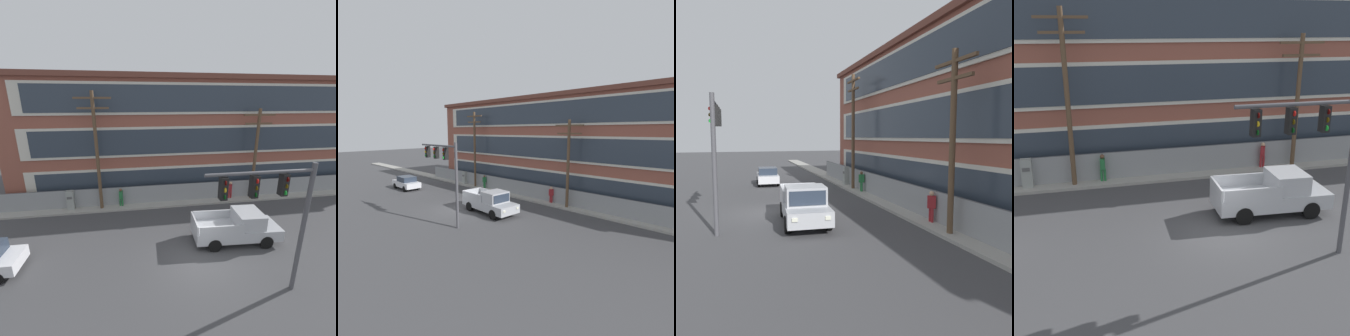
{
  "view_description": "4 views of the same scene",
  "coord_description": "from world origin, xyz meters",
  "views": [
    {
      "loc": [
        -3.26,
        -10.05,
        8.52
      ],
      "look_at": [
        -0.76,
        5.35,
        3.83
      ],
      "focal_mm": 24.0,
      "sensor_mm": 36.0,
      "label": 1
    },
    {
      "loc": [
        18.96,
        -13.2,
        6.96
      ],
      "look_at": [
        3.24,
        3.16,
        3.74
      ],
      "focal_mm": 28.0,
      "sensor_mm": 36.0,
      "label": 2
    },
    {
      "loc": [
        18.86,
        -1.47,
        4.32
      ],
      "look_at": [
        3.29,
        3.48,
        2.75
      ],
      "focal_mm": 35.0,
      "sensor_mm": 36.0,
      "label": 3
    },
    {
      "loc": [
        -5.59,
        -14.95,
        8.33
      ],
      "look_at": [
        -0.86,
        3.39,
        1.9
      ],
      "focal_mm": 45.0,
      "sensor_mm": 36.0,
      "label": 4
    }
  ],
  "objects": [
    {
      "name": "brick_mill_building",
      "position": [
        6.47,
        13.98,
        5.32
      ],
      "size": [
        40.25,
        11.84,
        10.61
      ],
      "color": "brown",
      "rests_on": "ground"
    },
    {
      "name": "sidewalk_building_side",
      "position": [
        0.0,
        7.48,
        0.08
      ],
      "size": [
        80.0,
        1.75,
        0.16
      ],
      "primitive_type": "cube",
      "color": "#9E9B93",
      "rests_on": "ground"
    },
    {
      "name": "utility_pole_near_corner",
      "position": [
        -5.9,
        7.16,
        5.11
      ],
      "size": [
        2.61,
        0.26,
        9.21
      ],
      "color": "brown",
      "rests_on": "ground"
    },
    {
      "name": "pedestrian_by_fence",
      "position": [
        -4.35,
        7.3,
        0.97
      ],
      "size": [
        0.32,
        0.43,
        1.69
      ],
      "color": "#236B38",
      "rests_on": "ground"
    },
    {
      "name": "traffic_signal_mast",
      "position": [
        2.45,
        -2.55,
        4.47
      ],
      "size": [
        4.65,
        0.43,
        6.17
      ],
      "color": "#4C4C51",
      "rests_on": "ground"
    },
    {
      "name": "utility_pole_midblock",
      "position": [
        7.05,
        7.09,
        4.45
      ],
      "size": [
        2.72,
        0.26,
        7.93
      ],
      "color": "brown",
      "rests_on": "ground"
    },
    {
      "name": "electrical_cabinet",
      "position": [
        -8.3,
        7.36,
        0.86
      ],
      "size": [
        0.55,
        0.47,
        1.71
      ],
      "color": "#939993",
      "rests_on": "ground"
    },
    {
      "name": "pickup_truck_silver",
      "position": [
        3.0,
        1.48,
        0.94
      ],
      "size": [
        5.45,
        2.37,
        1.99
      ],
      "color": "#B2B5BA",
      "rests_on": "ground"
    },
    {
      "name": "chain_link_fence",
      "position": [
        2.96,
        7.59,
        0.87
      ],
      "size": [
        37.78,
        0.06,
        1.7
      ],
      "color": "gray",
      "rests_on": "ground"
    },
    {
      "name": "ground_plane",
      "position": [
        0.0,
        0.0,
        0.0
      ],
      "size": [
        160.0,
        160.0,
        0.0
      ],
      "primitive_type": "plane",
      "color": "#424244"
    },
    {
      "name": "pedestrian_near_cabinet",
      "position": [
        5.18,
        7.36,
        0.97
      ],
      "size": [
        0.41,
        0.47,
        1.69
      ],
      "color": "maroon",
      "rests_on": "ground"
    }
  ]
}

